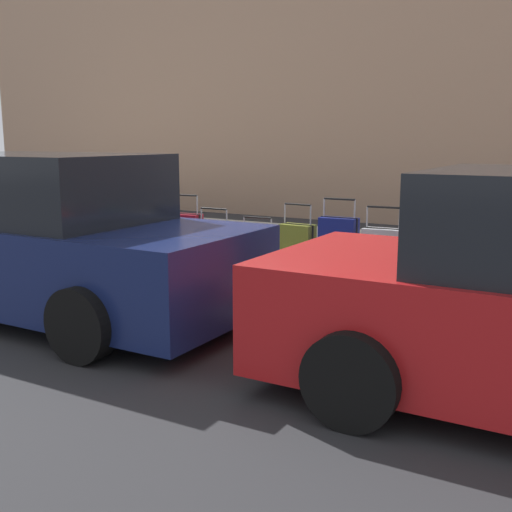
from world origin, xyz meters
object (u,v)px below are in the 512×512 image
suitcase_olive_6 (297,251)px  parked_car_navy_1 (38,240)px  suitcase_red_7 (258,253)px  suitcase_silver_11 (118,240)px  suitcase_teal_3 (427,264)px  suitcase_teal_10 (150,234)px  fire_hydrant (72,222)px  suitcase_maroon_9 (187,239)px  suitcase_navy_5 (338,251)px  suitcase_silver_4 (382,259)px  suitcase_maroon_2 (474,271)px  suitcase_black_8 (214,248)px  bollard_post (35,221)px

suitcase_olive_6 → parked_car_navy_1: parked_car_navy_1 is taller
suitcase_olive_6 → suitcase_red_7: 0.55m
suitcase_silver_11 → suitcase_teal_3: bearing=-179.1°
suitcase_teal_10 → fire_hydrant: 1.52m
fire_hydrant → suitcase_olive_6: bearing=-179.1°
suitcase_olive_6 → suitcase_maroon_9: bearing=-0.7°
fire_hydrant → suitcase_navy_5: bearing=-179.5°
suitcase_silver_4 → suitcase_teal_10: 3.28m
suitcase_maroon_9 → suitcase_silver_4: bearing=177.8°
suitcase_teal_10 → suitcase_silver_11: 0.57m
suitcase_maroon_2 → suitcase_maroon_9: bearing=-1.8°
suitcase_black_8 → bollard_post: 3.22m
suitcase_maroon_2 → suitcase_silver_4: 0.99m
suitcase_teal_3 → fire_hydrant: size_ratio=1.12×
suitcase_navy_5 → suitcase_black_8: bearing=3.8°
suitcase_silver_11 → suitcase_red_7: bearing=-176.9°
parked_car_navy_1 → suitcase_black_8: bearing=-109.6°
suitcase_red_7 → suitcase_maroon_9: 1.12m
suitcase_navy_5 → suitcase_olive_6: 0.55m
suitcase_teal_3 → fire_hydrant: (5.30, -0.00, 0.10)m
suitcase_silver_4 → suitcase_silver_11: suitcase_silver_4 is taller
suitcase_maroon_9 → fire_hydrant: size_ratio=1.12×
suitcase_maroon_2 → suitcase_olive_6: suitcase_maroon_2 is taller
suitcase_black_8 → suitcase_teal_10: (1.08, -0.03, 0.08)m
suitcase_silver_4 → suitcase_maroon_9: (2.75, -0.10, -0.01)m
suitcase_maroon_2 → bollard_post: 6.42m
suitcase_silver_4 → suitcase_navy_5: suitcase_navy_5 is taller
suitcase_silver_11 → parked_car_navy_1: 2.35m
suitcase_navy_5 → suitcase_silver_11: size_ratio=1.72×
suitcase_silver_4 → suitcase_black_8: bearing=1.3°
suitcase_silver_4 → suitcase_red_7: 1.64m
suitcase_silver_4 → suitcase_teal_10: size_ratio=0.88×
suitcase_olive_6 → bollard_post: (4.33, 0.21, 0.11)m
suitcase_teal_3 → fire_hydrant: bearing=-0.0°
suitcase_silver_4 → parked_car_navy_1: size_ratio=0.20×
suitcase_red_7 → suitcase_olive_6: bearing=-179.0°
suitcase_navy_5 → suitcase_olive_6: size_ratio=1.10×
suitcase_maroon_9 → parked_car_navy_1: size_ratio=0.20×
bollard_post → suitcase_teal_10: bearing=-177.1°
suitcase_navy_5 → fire_hydrant: 4.25m
suitcase_silver_4 → bollard_post: size_ratio=1.07×
suitcase_silver_4 → bollard_post: 5.42m
suitcase_navy_5 → suitcase_teal_10: (2.74, 0.08, -0.01)m
suitcase_olive_6 → fire_hydrant: 3.71m
suitcase_maroon_9 → fire_hydrant: bearing=2.2°
parked_car_navy_1 → suitcase_silver_4: bearing=-143.5°
suitcase_silver_4 → parked_car_navy_1: bearing=36.5°
suitcase_black_8 → suitcase_teal_10: suitcase_teal_10 is taller
suitcase_maroon_2 → suitcase_silver_11: bearing=0.4°
fire_hydrant → suitcase_teal_10: bearing=178.5°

